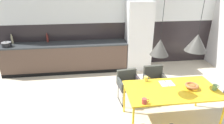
# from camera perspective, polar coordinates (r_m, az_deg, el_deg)

# --- Properties ---
(ground_plane) EXTENTS (9.02, 9.02, 0.00)m
(ground_plane) POSITION_cam_1_polar(r_m,az_deg,el_deg) (3.95, 5.70, -17.99)
(ground_plane) COLOR beige
(back_wall_splashback_dark) EXTENTS (6.94, 0.12, 1.42)m
(back_wall_splashback_dark) POSITION_cam_1_polar(r_m,az_deg,el_deg) (6.19, 0.01, 5.52)
(back_wall_splashback_dark) COLOR black
(back_wall_splashback_dark) RESTS_ON ground
(kitchen_counter) EXTENTS (3.73, 0.63, 0.90)m
(kitchen_counter) POSITION_cam_1_polar(r_m,az_deg,el_deg) (5.94, -13.75, 1.38)
(kitchen_counter) COLOR brown
(kitchen_counter) RESTS_ON ground
(refrigerator_column) EXTENTS (0.75, 0.60, 2.09)m
(refrigerator_column) POSITION_cam_1_polar(r_m,az_deg,el_deg) (5.90, 8.02, 7.81)
(refrigerator_column) COLOR silver
(refrigerator_column) RESTS_ON ground
(dining_table) EXTENTS (1.73, 0.88, 0.74)m
(dining_table) POSITION_cam_1_polar(r_m,az_deg,el_deg) (3.74, 17.77, -8.44)
(dining_table) COLOR gold
(dining_table) RESTS_ON ground
(armchair_head_of_table) EXTENTS (0.51, 0.49, 0.77)m
(armchair_head_of_table) POSITION_cam_1_polar(r_m,az_deg,el_deg) (4.54, 12.78, -4.88)
(armchair_head_of_table) COLOR #3A3638
(armchair_head_of_table) RESTS_ON ground
(armchair_facing_counter) EXTENTS (0.54, 0.52, 0.74)m
(armchair_facing_counter) POSITION_cam_1_polar(r_m,az_deg,el_deg) (4.32, 4.95, -5.88)
(armchair_facing_counter) COLOR #3A3638
(armchair_facing_counter) RESTS_ON ground
(fruit_bowl) EXTENTS (0.25, 0.25, 0.09)m
(fruit_bowl) POSITION_cam_1_polar(r_m,az_deg,el_deg) (3.83, 23.11, -6.67)
(fruit_bowl) COLOR #B2662D
(fruit_bowl) RESTS_ON dining_table
(open_book) EXTENTS (0.26, 0.23, 0.02)m
(open_book) POSITION_cam_1_polar(r_m,az_deg,el_deg) (3.87, 16.33, -6.28)
(open_book) COLOR white
(open_book) RESTS_ON dining_table
(mug_tall_blue) EXTENTS (0.13, 0.08, 0.11)m
(mug_tall_blue) POSITION_cam_1_polar(r_m,az_deg,el_deg) (3.98, 28.86, -6.73)
(mug_tall_blue) COLOR #5B8456
(mug_tall_blue) RESTS_ON dining_table
(mug_glass_clear) EXTENTS (0.13, 0.08, 0.11)m
(mug_glass_clear) POSITION_cam_1_polar(r_m,az_deg,el_deg) (3.84, 10.30, -5.08)
(mug_glass_clear) COLOR gold
(mug_glass_clear) RESTS_ON dining_table
(mug_short_terracotta) EXTENTS (0.13, 0.09, 0.10)m
(mug_short_terracotta) POSITION_cam_1_polar(r_m,az_deg,el_deg) (3.19, 9.84, -11.62)
(mug_short_terracotta) COLOR #B23D33
(mug_short_terracotta) RESTS_ON dining_table
(cooking_pot) EXTENTS (0.26, 0.26, 0.15)m
(cooking_pot) POSITION_cam_1_polar(r_m,az_deg,el_deg) (6.10, -29.45, 4.67)
(cooking_pot) COLOR black
(cooking_pot) RESTS_ON kitchen_counter
(bottle_wine_green) EXTENTS (0.06, 0.06, 0.28)m
(bottle_wine_green) POSITION_cam_1_polar(r_m,az_deg,el_deg) (6.06, -19.10, 6.85)
(bottle_wine_green) COLOR maroon
(bottle_wine_green) RESTS_ON kitchen_counter
(bottle_oil_tall) EXTENTS (0.06, 0.06, 0.28)m
(bottle_oil_tall) POSITION_cam_1_polar(r_m,az_deg,el_deg) (6.35, -28.13, 6.06)
(bottle_oil_tall) COLOR tan
(bottle_oil_tall) RESTS_ON kitchen_counter
(pendant_lamp_over_table_near) EXTENTS (0.31, 0.31, 1.32)m
(pendant_lamp_over_table_near) POSITION_cam_1_polar(r_m,az_deg,el_deg) (3.20, 14.33, 4.39)
(pendant_lamp_over_table_near) COLOR black
(pendant_lamp_over_table_far) EXTENTS (0.38, 0.38, 1.31)m
(pendant_lamp_over_table_far) POSITION_cam_1_polar(r_m,az_deg,el_deg) (3.57, 24.38, 5.40)
(pendant_lamp_over_table_far) COLOR black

